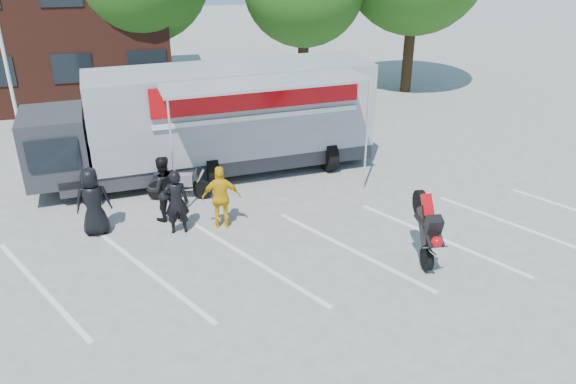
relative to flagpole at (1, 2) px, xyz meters
name	(u,v)px	position (x,y,z in m)	size (l,w,h in m)	color
ground	(253,286)	(6.24, -10.00, -5.05)	(100.00, 100.00, 0.00)	#9E9E99
parking_bay_lines	(246,262)	(6.24, -9.00, -5.05)	(18.00, 5.00, 0.01)	white
flagpole	(1,2)	(0.00, 0.00, 0.00)	(1.61, 0.12, 8.00)	white
transporter_truck	(221,172)	(6.31, -3.40, -5.05)	(10.63, 5.12, 3.38)	#9CA0A4
parked_motorcycle	(181,199)	(4.93, -5.17, -5.05)	(0.64, 1.93, 1.01)	#AEAEB3
stunt_bike_rider	(417,256)	(10.31, -9.67, -5.05)	(0.75, 1.59, 1.88)	black
spectator_leather_a	(93,202)	(2.72, -6.72, -4.15)	(0.88, 0.58, 1.81)	black
spectator_leather_b	(176,202)	(4.77, -7.14, -4.19)	(0.63, 0.42, 1.73)	black
spectator_leather_c	(163,189)	(4.46, -6.34, -4.15)	(0.88, 0.69, 1.82)	black
spectator_hivis	(221,197)	(5.92, -7.12, -4.20)	(1.01, 0.42, 1.72)	yellow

